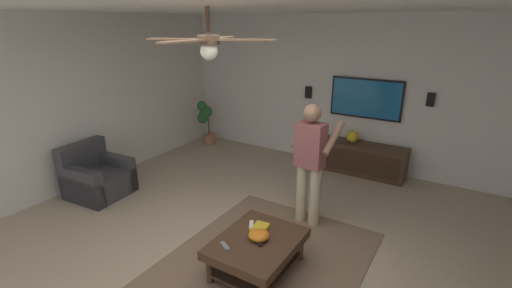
# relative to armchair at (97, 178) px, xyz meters

# --- Properties ---
(ground_plane) EXTENTS (8.71, 8.71, 0.00)m
(ground_plane) POSITION_rel_armchair_xyz_m (-0.34, -2.84, -0.28)
(ground_plane) COLOR tan
(wall_back_tv) EXTENTS (0.10, 6.91, 2.74)m
(wall_back_tv) POSITION_rel_armchair_xyz_m (3.34, -2.84, 1.09)
(wall_back_tv) COLOR silver
(wall_back_tv) RESTS_ON ground
(wall_side_far) EXTENTS (7.46, 0.10, 2.74)m
(wall_side_far) POSITION_rel_armchair_xyz_m (-0.34, 0.56, 1.09)
(wall_side_far) COLOR silver
(wall_side_far) RESTS_ON ground
(area_rug) EXTENTS (2.48, 2.06, 0.01)m
(area_rug) POSITION_rel_armchair_xyz_m (-0.04, -3.08, -0.27)
(area_rug) COLOR #7A604C
(area_rug) RESTS_ON ground
(armchair) EXTENTS (0.87, 0.88, 0.82)m
(armchair) POSITION_rel_armchair_xyz_m (0.00, 0.00, 0.00)
(armchair) COLOR #38383D
(armchair) RESTS_ON ground
(coffee_table) EXTENTS (1.00, 0.80, 0.40)m
(coffee_table) POSITION_rel_armchair_xyz_m (-0.24, -3.08, 0.02)
(coffee_table) COLOR #422B1C
(coffee_table) RESTS_ON ground
(media_console) EXTENTS (0.45, 1.70, 0.55)m
(media_console) POSITION_rel_armchair_xyz_m (3.00, -3.18, -0.00)
(media_console) COLOR #422B1C
(media_console) RESTS_ON ground
(tv) EXTENTS (0.05, 1.24, 0.70)m
(tv) POSITION_rel_armchair_xyz_m (3.24, -3.18, 1.04)
(tv) COLOR black
(person_standing) EXTENTS (0.57, 0.58, 1.64)m
(person_standing) POSITION_rel_armchair_xyz_m (0.99, -3.13, 0.65)
(person_standing) COLOR #C6B793
(person_standing) RESTS_ON ground
(potted_plant_tall) EXTENTS (0.37, 0.32, 0.99)m
(potted_plant_tall) POSITION_rel_armchair_xyz_m (2.77, 0.09, 0.28)
(potted_plant_tall) COLOR #9E6B4C
(potted_plant_tall) RESTS_ON ground
(bowl) EXTENTS (0.22, 0.22, 0.10)m
(bowl) POSITION_rel_armchair_xyz_m (-0.23, -3.10, 0.17)
(bowl) COLOR orange
(bowl) RESTS_ON coffee_table
(remote_white) EXTENTS (0.15, 0.11, 0.02)m
(remote_white) POSITION_rel_armchair_xyz_m (-0.04, -2.88, 0.13)
(remote_white) COLOR white
(remote_white) RESTS_ON coffee_table
(remote_black) EXTENTS (0.13, 0.15, 0.02)m
(remote_black) POSITION_rel_armchair_xyz_m (-0.29, -3.13, 0.13)
(remote_black) COLOR black
(remote_black) RESTS_ON coffee_table
(remote_grey) EXTENTS (0.11, 0.15, 0.02)m
(remote_grey) POSITION_rel_armchair_xyz_m (-0.53, -2.87, 0.13)
(remote_grey) COLOR slate
(remote_grey) RESTS_ON coffee_table
(book) EXTENTS (0.24, 0.19, 0.04)m
(book) POSITION_rel_armchair_xyz_m (-0.06, -3.01, 0.14)
(book) COLOR gold
(book) RESTS_ON coffee_table
(vase_round) EXTENTS (0.22, 0.22, 0.22)m
(vase_round) POSITION_rel_armchair_xyz_m (3.00, -3.08, 0.38)
(vase_round) COLOR gold
(vase_round) RESTS_ON media_console
(wall_speaker_left) EXTENTS (0.06, 0.12, 0.22)m
(wall_speaker_left) POSITION_rel_armchair_xyz_m (3.26, -4.21, 1.13)
(wall_speaker_left) COLOR black
(wall_speaker_right) EXTENTS (0.06, 0.12, 0.22)m
(wall_speaker_right) POSITION_rel_armchair_xyz_m (3.26, -2.08, 1.03)
(wall_speaker_right) COLOR black
(ceiling_fan) EXTENTS (1.19, 1.16, 0.46)m
(ceiling_fan) POSITION_rel_armchair_xyz_m (-0.42, -2.68, 2.13)
(ceiling_fan) COLOR #4C3828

